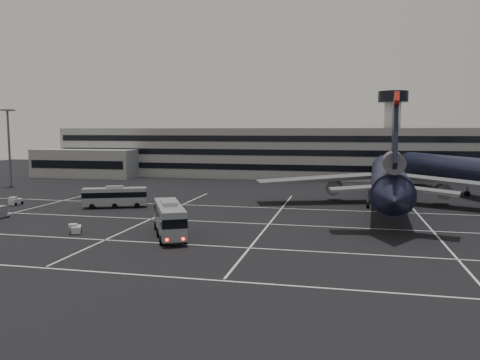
# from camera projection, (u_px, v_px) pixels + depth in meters

# --- Properties ---
(ground) EXTENTS (260.00, 260.00, 0.00)m
(ground) POSITION_uv_depth(u_px,v_px,m) (180.00, 226.00, 65.39)
(ground) COLOR black
(ground) RESTS_ON ground
(lane_markings) EXTENTS (90.00, 55.62, 0.01)m
(lane_markings) POSITION_uv_depth(u_px,v_px,m) (188.00, 225.00, 65.89)
(lane_markings) COLOR silver
(lane_markings) RESTS_ON ground
(terminal) EXTENTS (125.00, 26.00, 24.00)m
(terminal) POSITION_uv_depth(u_px,v_px,m) (254.00, 153.00, 134.37)
(terminal) COLOR gray
(terminal) RESTS_ON ground
(hills) EXTENTS (352.00, 180.00, 44.00)m
(hills) POSITION_uv_depth(u_px,v_px,m) (334.00, 183.00, 227.80)
(hills) COLOR #38332B
(hills) RESTS_ON ground
(lightpole_left) EXTENTS (2.40, 2.40, 18.28)m
(lightpole_left) POSITION_uv_depth(u_px,v_px,m) (9.00, 137.00, 110.01)
(lightpole_left) COLOR slate
(lightpole_left) RESTS_ON ground
(trijet_main) EXTENTS (47.37, 57.67, 18.08)m
(trijet_main) POSITION_uv_depth(u_px,v_px,m) (388.00, 178.00, 80.42)
(trijet_main) COLOR black
(trijet_main) RESTS_ON ground
(trijet_far) EXTENTS (28.58, 55.54, 18.08)m
(trijet_far) POSITION_uv_depth(u_px,v_px,m) (471.00, 170.00, 93.56)
(trijet_far) COLOR black
(trijet_far) RESTS_ON ground
(bus_near) EXTENTS (8.32, 12.63, 4.48)m
(bus_near) POSITION_uv_depth(u_px,v_px,m) (169.00, 217.00, 58.81)
(bus_near) COLOR gray
(bus_near) RESTS_ON ground
(bus_far) EXTENTS (10.91, 6.32, 3.80)m
(bus_far) POSITION_uv_depth(u_px,v_px,m) (115.00, 196.00, 80.79)
(bus_far) COLOR gray
(bus_far) RESTS_ON ground
(tug_a) EXTENTS (1.49, 2.43, 1.53)m
(tug_a) POSITION_uv_depth(u_px,v_px,m) (15.00, 201.00, 83.74)
(tug_a) COLOR beige
(tug_a) RESTS_ON ground
(tug_b) EXTENTS (2.06, 2.36, 1.31)m
(tug_b) POSITION_uv_depth(u_px,v_px,m) (76.00, 229.00, 60.62)
(tug_b) COLOR beige
(tug_b) RESTS_ON ground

